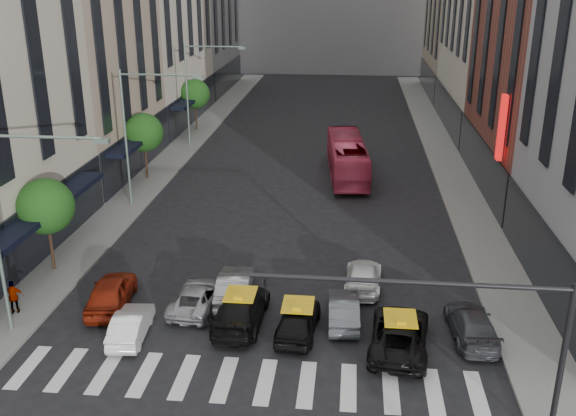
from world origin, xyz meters
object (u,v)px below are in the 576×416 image
(streetlamp_far, at_px, (197,81))
(bus, at_px, (347,158))
(streetlamp_mid, at_px, (139,121))
(taxi_center, at_px, (298,319))
(pedestrian_far, at_px, (14,297))
(streetlamp_near, at_px, (13,207))
(taxi_left, at_px, (241,309))
(car_white_front, at_px, (131,324))
(car_red, at_px, (111,292))

(streetlamp_far, distance_m, bus, 15.99)
(streetlamp_mid, relative_size, taxi_center, 2.19)
(pedestrian_far, bearing_deg, streetlamp_near, 117.39)
(streetlamp_near, xyz_separation_m, bus, (13.32, 24.33, -4.39))
(taxi_left, xyz_separation_m, bus, (4.36, 22.60, 0.78))
(taxi_left, distance_m, bus, 23.03)
(streetlamp_near, bearing_deg, taxi_center, 5.59)
(streetlamp_mid, height_order, pedestrian_far, streetlamp_mid)
(streetlamp_mid, relative_size, bus, 0.83)
(streetlamp_near, relative_size, taxi_center, 2.19)
(taxi_left, relative_size, bus, 0.46)
(streetlamp_near, relative_size, bus, 0.83)
(streetlamp_near, distance_m, streetlamp_far, 32.00)
(streetlamp_near, xyz_separation_m, pedestrian_far, (-1.46, 1.37, -4.95))
(taxi_center, bearing_deg, taxi_left, -8.66)
(streetlamp_far, xyz_separation_m, pedestrian_far, (-1.46, -30.63, -4.95))
(car_white_front, bearing_deg, streetlamp_mid, -79.09)
(streetlamp_near, height_order, streetlamp_far, same)
(streetlamp_far, bearing_deg, bus, -29.93)
(taxi_left, relative_size, taxi_center, 1.23)
(pedestrian_far, bearing_deg, taxi_left, 162.47)
(car_white_front, height_order, bus, bus)
(taxi_center, bearing_deg, car_red, -5.30)
(taxi_center, distance_m, bus, 23.28)
(streetlamp_far, relative_size, car_red, 2.01)
(streetlamp_far, bearing_deg, taxi_center, -69.43)
(car_white_front, xyz_separation_m, bus, (8.88, 24.20, 0.91))
(streetlamp_near, height_order, taxi_center, streetlamp_near)
(streetlamp_mid, bearing_deg, car_white_front, -74.37)
(car_red, distance_m, bus, 24.21)
(streetlamp_far, xyz_separation_m, car_white_front, (4.44, -31.87, -5.30))
(streetlamp_far, xyz_separation_m, taxi_center, (11.58, -30.87, -5.20))
(streetlamp_mid, distance_m, car_red, 14.57)
(pedestrian_far, bearing_deg, streetlamp_far, -112.22)
(taxi_center, height_order, bus, bus)
(streetlamp_far, distance_m, car_red, 29.94)
(streetlamp_mid, distance_m, streetlamp_far, 16.00)
(streetlamp_near, height_order, taxi_left, streetlamp_near)
(taxi_center, relative_size, bus, 0.38)
(taxi_left, xyz_separation_m, pedestrian_far, (-10.43, -0.36, 0.22))
(streetlamp_far, bearing_deg, car_white_front, -82.07)
(car_white_front, bearing_deg, taxi_center, -176.73)
(taxi_center, distance_m, pedestrian_far, 13.05)
(streetlamp_near, xyz_separation_m, streetlamp_mid, (0.00, 16.00, 0.00))
(car_red, bearing_deg, taxi_left, 164.27)
(car_red, bearing_deg, car_white_front, 118.12)
(car_white_front, distance_m, bus, 25.79)
(taxi_center, bearing_deg, pedestrian_far, 3.10)
(streetlamp_mid, xyz_separation_m, taxi_center, (11.58, -14.87, -5.20))
(car_red, bearing_deg, taxi_center, 162.86)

